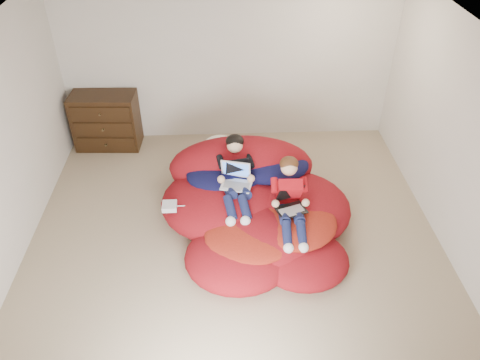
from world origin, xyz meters
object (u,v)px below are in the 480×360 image
object	(u,v)px
beanbag_pile	(255,205)
older_boy	(236,172)
laptop_black	(291,203)
dresser	(106,121)
laptop_white	(236,178)
younger_boy	(290,196)

from	to	relation	value
beanbag_pile	older_boy	world-z (taller)	older_boy
older_boy	laptop_black	world-z (taller)	older_boy
beanbag_pile	older_boy	size ratio (longest dim) A/B	2.09
dresser	laptop_black	bearing A→B (deg)	-41.21
laptop_white	laptop_black	size ratio (longest dim) A/B	0.96
laptop_white	older_boy	bearing A→B (deg)	90.00
older_boy	younger_boy	world-z (taller)	younger_boy
laptop_white	younger_boy	bearing A→B (deg)	-30.08
laptop_white	laptop_black	bearing A→B (deg)	-33.59
beanbag_pile	laptop_black	size ratio (longest dim) A/B	5.51
beanbag_pile	laptop_black	xyz separation A→B (m)	(0.39, -0.32, 0.30)
dresser	laptop_black	size ratio (longest dim) A/B	2.28
younger_boy	laptop_white	xyz separation A→B (m)	(-0.62, 0.36, 0.02)
beanbag_pile	laptop_white	xyz separation A→B (m)	(-0.23, 0.09, 0.37)
beanbag_pile	laptop_white	bearing A→B (deg)	159.17
dresser	younger_boy	size ratio (longest dim) A/B	0.98
dresser	older_boy	distance (m)	2.60
laptop_black	beanbag_pile	bearing A→B (deg)	140.34
dresser	laptop_black	distance (m)	3.40
beanbag_pile	younger_boy	xyz separation A→B (m)	(0.39, -0.27, 0.35)
older_boy	laptop_white	bearing A→B (deg)	-90.00
beanbag_pile	laptop_white	world-z (taller)	laptop_white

